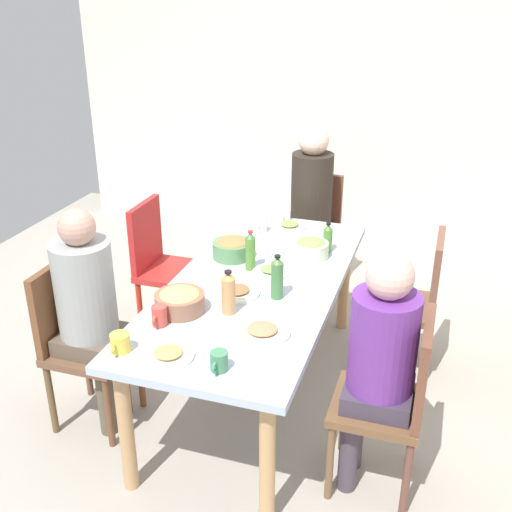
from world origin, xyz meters
name	(u,v)px	position (x,y,z in m)	size (l,w,h in m)	color
ground_plane	(256,391)	(0.00, 0.00, 0.00)	(5.76, 5.76, 0.00)	#A69F92
wall_left	(346,95)	(-2.46, 0.00, 1.30)	(0.12, 4.92, 2.60)	silver
dining_table	(256,294)	(0.00, 0.00, 0.64)	(1.96, 0.87, 0.72)	#B1C0D4
chair_0	(161,260)	(-0.49, -0.82, 0.51)	(0.40, 0.40, 0.90)	red
chair_1	(78,336)	(0.49, -0.82, 0.51)	(0.40, 0.40, 0.90)	brown
person_1	(88,303)	(0.49, -0.72, 0.72)	(0.30, 0.30, 1.22)	brown
chair_2	(415,297)	(-0.49, 0.82, 0.51)	(0.40, 0.40, 0.90)	brown
chair_3	(396,396)	(0.49, 0.82, 0.51)	(0.40, 0.40, 0.90)	brown
person_3	(379,354)	(0.49, 0.72, 0.72)	(0.30, 0.30, 1.20)	#453B49
chair_4	(313,228)	(-1.36, 0.00, 0.51)	(0.40, 0.40, 0.90)	brown
person_4	(311,199)	(-1.27, 0.00, 0.77)	(0.30, 0.30, 1.30)	brown
plate_0	(289,226)	(-0.80, -0.03, 0.73)	(0.21, 0.21, 0.04)	silver
plate_1	(271,271)	(-0.12, 0.05, 0.73)	(0.20, 0.20, 0.04)	silver
plate_2	(262,331)	(0.50, 0.19, 0.73)	(0.26, 0.26, 0.04)	silver
plate_3	(237,292)	(0.17, -0.05, 0.73)	(0.24, 0.24, 0.04)	silver
plate_4	(168,355)	(0.81, -0.13, 0.73)	(0.22, 0.22, 0.04)	silver
bowl_0	(232,248)	(-0.26, -0.23, 0.78)	(0.23, 0.23, 0.12)	#558653
bowl_1	(180,301)	(0.42, -0.25, 0.78)	(0.24, 0.24, 0.11)	#905F48
bowl_2	(311,248)	(-0.40, 0.20, 0.78)	(0.21, 0.21, 0.11)	beige
cup_0	(120,343)	(0.82, -0.35, 0.76)	(0.12, 0.09, 0.08)	yellow
cup_1	(261,224)	(-0.68, -0.19, 0.77)	(0.11, 0.08, 0.10)	white
cup_2	(219,361)	(0.82, 0.11, 0.76)	(0.11, 0.08, 0.09)	#45845B
cup_3	(285,216)	(-0.91, -0.09, 0.76)	(0.11, 0.07, 0.07)	white
cup_4	(159,316)	(0.57, -0.29, 0.77)	(0.11, 0.07, 0.10)	#CC473B
bottle_0	(277,278)	(0.14, 0.16, 0.83)	(0.06, 0.06, 0.24)	#437A41
bottle_1	(228,293)	(0.36, -0.02, 0.83)	(0.07, 0.07, 0.23)	tan
bottle_2	(328,238)	(-0.51, 0.28, 0.81)	(0.06, 0.06, 0.18)	#4F8536
bottle_3	(250,251)	(-0.14, -0.08, 0.83)	(0.06, 0.06, 0.23)	#508533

